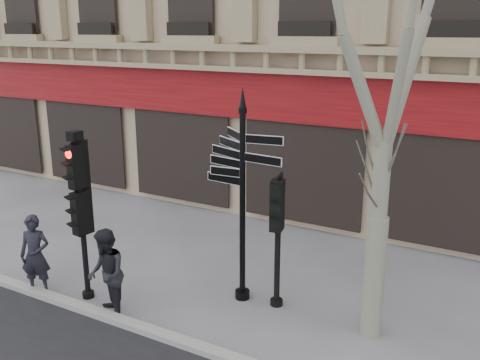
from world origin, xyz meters
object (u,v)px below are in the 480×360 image
object	(u,v)px
pedestrian_a	(35,255)
traffic_signal_main	(80,196)
fingerpost	(243,161)
traffic_signal_secondary	(278,219)
pedestrian_b	(106,275)

from	to	relation	value
pedestrian_a	traffic_signal_main	bearing A→B (deg)	-6.74
fingerpost	traffic_signal_secondary	distance (m)	1.30
traffic_signal_secondary	fingerpost	bearing A→B (deg)	174.19
fingerpost	traffic_signal_secondary	xyz separation A→B (m)	(0.74, 0.09, -1.07)
pedestrian_a	pedestrian_b	xyz separation A→B (m)	(1.95, 0.00, 0.03)
traffic_signal_secondary	pedestrian_a	xyz separation A→B (m)	(-4.56, -1.99, -0.97)
traffic_signal_secondary	pedestrian_a	bearing A→B (deg)	-168.89
traffic_signal_secondary	pedestrian_b	size ratio (longest dim) A/B	1.48
traffic_signal_secondary	traffic_signal_main	bearing A→B (deg)	-167.72
traffic_signal_main	traffic_signal_secondary	size ratio (longest dim) A/B	1.33
pedestrian_a	pedestrian_b	world-z (taller)	pedestrian_b
traffic_signal_main	pedestrian_a	distance (m)	1.74
fingerpost	traffic_signal_secondary	size ratio (longest dim) A/B	1.65
traffic_signal_main	traffic_signal_secondary	world-z (taller)	traffic_signal_main
traffic_signal_main	traffic_signal_secondary	xyz separation A→B (m)	(3.52, 1.63, -0.37)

